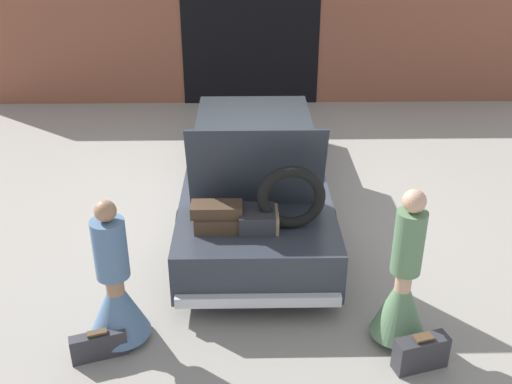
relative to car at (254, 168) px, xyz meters
name	(u,v)px	position (x,y,z in m)	size (l,w,h in m)	color
ground_plane	(254,203)	(0.00, 0.01, -0.58)	(40.00, 40.00, 0.00)	gray
garage_wall_back	(250,36)	(0.00, 4.67, 0.82)	(12.00, 0.14, 2.80)	brown
car	(254,168)	(0.00, 0.00, 0.00)	(1.85, 5.35, 1.82)	#2D333D
person_left	(116,293)	(-1.40, -2.87, -0.02)	(0.61, 0.61, 1.57)	#997051
person_right	(402,289)	(1.39, -2.93, 0.03)	(0.55, 0.55, 1.68)	tan
suitcase_beside_left_person	(99,345)	(-1.55, -3.15, -0.43)	(0.54, 0.28, 0.31)	#2D2D33
suitcase_beside_right_person	(421,353)	(1.52, -3.34, -0.41)	(0.55, 0.31, 0.37)	#2D2D33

